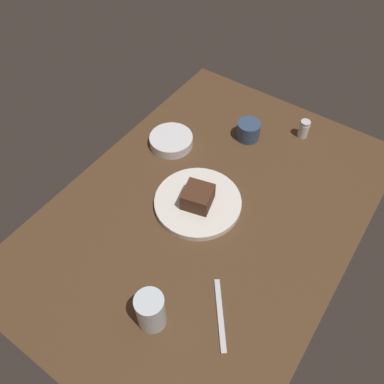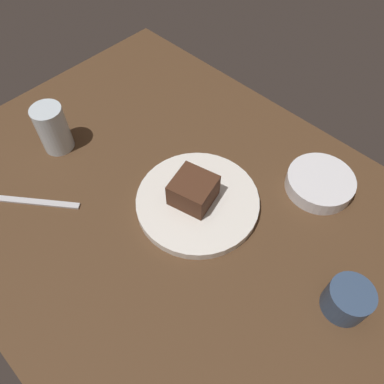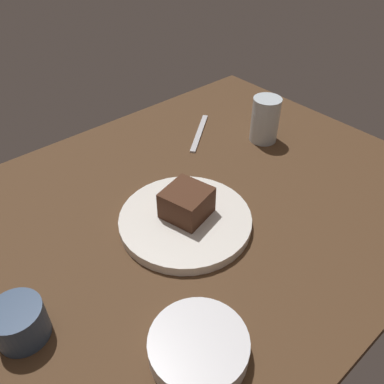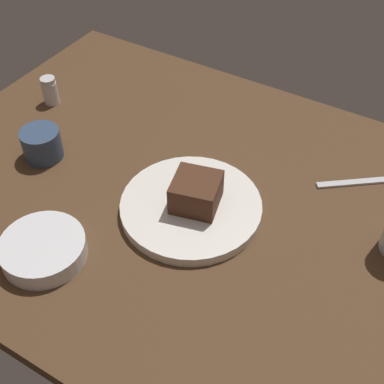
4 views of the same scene
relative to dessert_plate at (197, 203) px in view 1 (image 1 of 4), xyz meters
The scene contains 8 objects.
dining_table 4.40cm from the dessert_plate, 94.99° to the left, with size 120.00×84.00×3.00cm, color #4C331E.
dessert_plate is the anchor object (origin of this frame).
chocolate_cake_slice 3.98cm from the dessert_plate, 43.82° to the left, with size 8.29×8.40×5.83cm, color #472819.
salt_shaker 48.38cm from the dessert_plate, 164.10° to the left, with size 3.57×3.57×6.57cm.
water_glass 37.91cm from the dessert_plate, 17.04° to the left, with size 7.17×7.17×11.73cm, color silver.
side_bowl 27.79cm from the dessert_plate, 126.85° to the right, with size 14.88×14.88×3.49cm, color silver.
coffee_cup 34.97cm from the dessert_plate, behind, with size 8.07×8.07×6.40cm, color #334766.
butter_knife 34.93cm from the dessert_plate, 43.81° to the left, with size 19.00×1.40×0.50cm, color silver.
Camera 1 is at (60.75, 36.37, 100.40)cm, focal length 37.09 mm.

